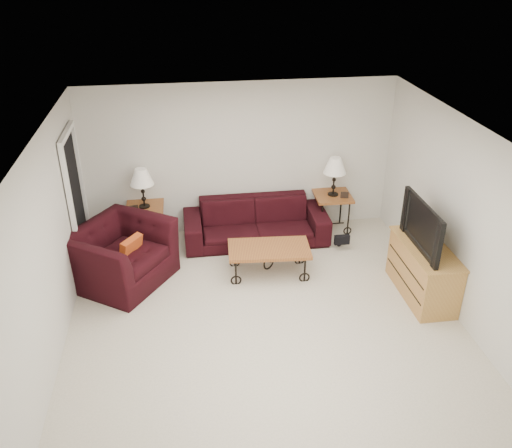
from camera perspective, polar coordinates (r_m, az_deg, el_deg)
The scene contains 20 objects.
ground at distance 7.18m, azimuth 0.81°, elevation -9.69°, with size 5.00×5.00×0.00m, color beige.
wall_back at distance 8.75m, azimuth -1.71°, elevation 6.91°, with size 5.00×0.02×2.50m, color silver.
wall_front at distance 4.51m, azimuth 6.10°, elevation -16.19°, with size 5.00×0.02×2.50m, color silver.
wall_left at distance 6.62m, azimuth -21.03°, elevation -2.33°, with size 0.02×5.00×2.50m, color silver.
wall_right at distance 7.28m, azimuth 20.71°, elevation 0.52°, with size 0.02×5.00×2.50m, color silver.
ceiling at distance 5.99m, azimuth 0.97°, elevation 9.64°, with size 5.00×5.00×0.00m, color white.
doorway at distance 8.15m, azimuth -18.46°, elevation 2.04°, with size 0.08×0.94×2.04m, color black.
sofa at distance 8.71m, azimuth -0.02°, elevation 0.23°, with size 2.31×0.90×0.67m, color black.
side_table_left at distance 8.83m, azimuth -11.53°, elevation -0.08°, with size 0.59×0.59×0.64m, color #945C25.
side_table_right at distance 9.13m, azimuth 8.01°, elevation 1.23°, with size 0.60×0.60×0.65m, color #945C25.
lamp_left at distance 8.55m, azimuth -11.93°, elevation 3.73°, with size 0.36×0.36×0.64m, color black, non-canonical shape.
lamp_right at distance 8.86m, azimuth 8.29°, elevation 5.00°, with size 0.37×0.37×0.65m, color black, non-canonical shape.
photo_frame_left at distance 8.54m, azimuth -12.80°, elevation 1.61°, with size 0.13×0.02×0.11m, color black.
photo_frame_right at distance 8.88m, azimuth 9.36°, elevation 3.05°, with size 0.13×0.02×0.11m, color black.
coffee_table at distance 7.89m, azimuth 1.37°, elevation -3.90°, with size 1.18×0.64×0.44m, color #945C25.
armchair at distance 7.87m, azimuth -14.11°, elevation -3.17°, with size 1.31×1.15×0.85m, color black.
throw_pillow at distance 7.77m, azimuth -13.12°, elevation -2.70°, with size 0.39×0.10×0.39m, color #B85417.
tv_stand at distance 7.71m, azimuth 17.29°, elevation -4.78°, with size 0.53×1.26×0.76m, color #BE9546.
television at distance 7.36m, azimuth 17.91°, elevation -0.16°, with size 1.13×0.15×0.65m, color black.
backpack at distance 8.67m, azimuth 8.87°, elevation -0.99°, with size 0.37×0.29×0.48m, color black.
Camera 1 is at (-0.92, -5.62, 4.37)m, focal length 37.75 mm.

